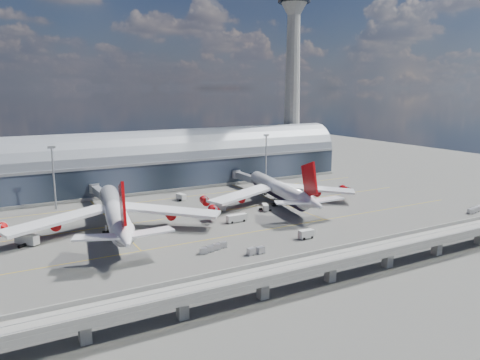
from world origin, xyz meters
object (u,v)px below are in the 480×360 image
service_truck_5 (218,207)px  service_truck_0 (27,239)px  control_tower (292,82)px  floodlight_mast_right (266,158)px  cargo_train_1 (213,248)px  floodlight_mast_left (54,176)px  airliner_right (280,190)px  service_truck_1 (306,234)px  service_truck_3 (265,207)px  service_truck_2 (237,218)px  airliner_left (115,213)px  cargo_train_2 (476,210)px  cargo_train_0 (256,251)px  service_truck_4 (181,197)px

service_truck_5 → service_truck_0: bearing=126.8°
control_tower → service_truck_0: bearing=-154.9°
floodlight_mast_right → service_truck_0: (-114.35, -41.97, -11.95)m
service_truck_5 → cargo_train_1: bearing=-177.8°
floodlight_mast_left → cargo_train_1: bearing=-65.6°
floodlight_mast_right → airliner_right: (-16.04, -36.73, -7.78)m
floodlight_mast_left → service_truck_0: floodlight_mast_left is taller
service_truck_0 → service_truck_1: size_ratio=1.54×
service_truck_0 → service_truck_3: service_truck_0 is taller
service_truck_2 → airliner_left: bearing=77.0°
service_truck_5 → cargo_train_2: (88.05, -51.07, -0.56)m
cargo_train_1 → service_truck_0: bearing=70.7°
service_truck_3 → cargo_train_0: service_truck_3 is taller
service_truck_3 → service_truck_1: bearing=-79.1°
floodlight_mast_left → airliner_right: floodlight_mast_left is taller
service_truck_3 → cargo_train_0: 50.28m
service_truck_2 → cargo_train_0: 34.19m
floodlight_mast_left → service_truck_4: bearing=-11.5°
control_tower → service_truck_4: size_ratio=19.46×
floodlight_mast_right → service_truck_2: floodlight_mast_right is taller
service_truck_3 → service_truck_5: service_truck_5 is taller
service_truck_2 → service_truck_4: (-4.97, 41.50, -0.02)m
control_tower → floodlight_mast_right: size_ratio=4.01×
service_truck_1 → service_truck_3: size_ratio=0.89×
floodlight_mast_right → service_truck_2: size_ratio=3.31×
floodlight_mast_left → service_truck_5: 66.79m
cargo_train_0 → service_truck_0: bearing=46.4°
floodlight_mast_left → cargo_train_0: size_ratio=4.41×
cargo_train_1 → service_truck_3: bearing=-34.8°
airliner_left → floodlight_mast_left: bearing=117.0°
floodlight_mast_left → floodlight_mast_right: (100.00, 0.00, 0.00)m
floodlight_mast_left → service_truck_1: 103.66m
airliner_right → service_truck_3: bearing=-141.0°
service_truck_4 → service_truck_5: 24.66m
airliner_right → service_truck_1: bearing=-103.2°
service_truck_4 → airliner_left: bearing=-150.5°
control_tower → airliner_right: 94.29m
airliner_left → service_truck_0: 28.17m
control_tower → airliner_left: size_ratio=1.33×
control_tower → cargo_train_0: size_ratio=17.68×
airliner_left → cargo_train_0: bearing=-44.1°
service_truck_1 → cargo_train_2: service_truck_1 is taller
service_truck_0 → service_truck_4: bearing=-12.6°
cargo_train_1 → floodlight_mast_left: bearing=39.6°
floodlight_mast_right → service_truck_1: 87.46m
airliner_right → service_truck_4: bearing=152.2°
control_tower → airliner_right: control_tower is taller
service_truck_4 → cargo_train_1: (-15.88, -65.07, -0.55)m
service_truck_4 → cargo_train_0: service_truck_4 is taller
service_truck_2 → cargo_train_1: size_ratio=0.75×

